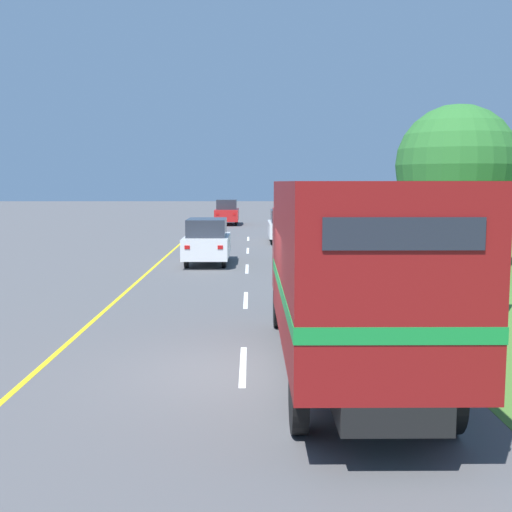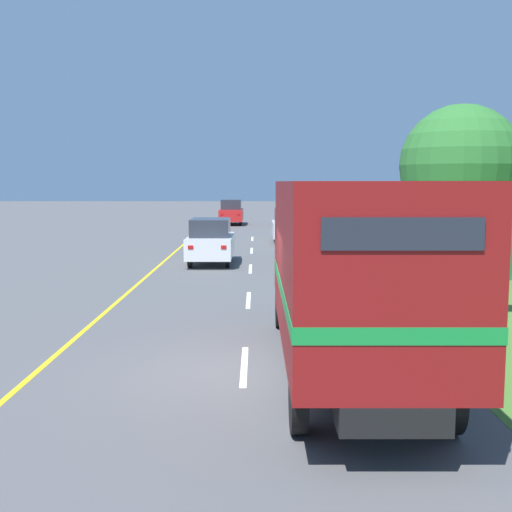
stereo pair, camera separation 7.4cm
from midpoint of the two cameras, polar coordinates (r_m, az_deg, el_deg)
ground_plane at (r=11.64m, az=-1.37°, el=-10.23°), size 200.00×200.00×0.00m
edge_line_yellow at (r=28.25m, az=-8.37°, el=-0.29°), size 0.12×65.56×0.01m
centre_dash_near at (r=11.99m, az=-1.34°, el=-9.70°), size 0.12×2.60×0.01m
centre_dash_mid_a at (r=18.42m, az=-1.04°, el=-3.92°), size 0.12×2.60×0.01m
centre_dash_mid_b at (r=24.93m, az=-0.89°, el=-1.14°), size 0.12×2.60×0.01m
centre_dash_far at (r=31.49m, az=-0.81°, el=0.48°), size 0.12×2.60×0.01m
centre_dash_farthest at (r=38.05m, az=-0.75°, el=1.55°), size 0.12×2.60×0.01m
horse_trailer_truck at (r=11.10m, az=7.92°, el=-0.99°), size 2.38×8.51×3.38m
lead_car_white at (r=26.40m, az=-4.44°, el=1.34°), size 1.80×4.07×1.87m
lead_car_white_ahead at (r=35.80m, az=2.51°, el=2.71°), size 1.80×4.16×1.82m
lead_car_red_ahead at (r=50.60m, az=-2.64°, el=3.93°), size 1.80×4.45×1.98m
highway_sign at (r=16.99m, az=18.38°, el=0.28°), size 2.06×0.09×2.67m
roadside_tree_mid at (r=26.95m, az=17.32°, el=7.71°), size 4.79×4.79×6.42m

